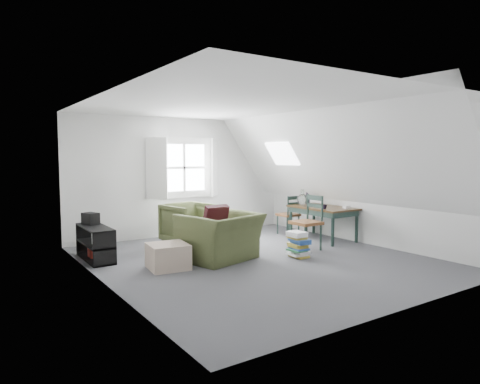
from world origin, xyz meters
TOP-DOWN VIEW (x-y plane):
  - floor at (0.00, 0.00)m, footprint 5.50×5.50m
  - ceiling at (0.00, 0.00)m, footprint 5.50×5.50m
  - wall_back at (0.00, 2.75)m, footprint 5.00×0.00m
  - wall_front at (0.00, -2.75)m, footprint 5.00×0.00m
  - wall_left at (-2.50, 0.00)m, footprint 0.00×5.50m
  - wall_right at (2.50, 0.00)m, footprint 0.00×5.50m
  - slope_left at (-1.55, 0.00)m, footprint 3.19×5.50m
  - slope_right at (1.55, 0.00)m, footprint 3.19×5.50m
  - dormer_window at (0.00, 2.68)m, footprint 1.71×0.35m
  - skylight at (1.55, 1.30)m, footprint 0.35×0.75m
  - armchair_near at (-0.53, 0.34)m, footprint 1.40×1.30m
  - armchair_far at (-0.38, 1.72)m, footprint 0.99×1.01m
  - throw_pillow at (-0.53, 0.49)m, footprint 0.41×0.25m
  - ottoman at (-1.47, 0.32)m, footprint 0.63×0.63m
  - dining_table at (2.09, 0.65)m, footprint 0.81×1.34m
  - demijohn at (1.94, 1.10)m, footprint 0.23×0.23m
  - vase_twigs at (2.19, 1.20)m, footprint 0.08×0.09m
  - cup at (1.84, 0.35)m, footprint 0.11×0.11m
  - paper_box at (2.29, 0.20)m, footprint 0.14×0.09m
  - dining_chair_far at (1.89, 1.45)m, footprint 0.40×0.40m
  - dining_chair_near at (1.19, 0.12)m, footprint 0.46×0.46m
  - media_shelf at (-2.23, 1.46)m, footprint 0.36×1.08m
  - electronics_box at (-2.23, 1.74)m, footprint 0.27×0.31m
  - magazine_stack at (0.65, -0.23)m, footprint 0.32×0.38m

SIDE VIEW (x-z plane):
  - floor at x=0.00m, z-range 0.00..0.00m
  - armchair_near at x=-0.53m, z-range -0.38..0.38m
  - armchair_far at x=-0.38m, z-range -0.40..0.40m
  - ottoman at x=-1.47m, z-range 0.00..0.38m
  - magazine_stack at x=0.65m, z-range 0.00..0.43m
  - media_shelf at x=-2.23m, z-range -0.03..0.53m
  - dining_chair_far at x=1.89m, z-range 0.02..0.87m
  - dining_chair_near at x=1.19m, z-range 0.02..1.01m
  - dining_table at x=2.09m, z-range 0.25..0.92m
  - electronics_box at x=-2.23m, z-range 0.54..0.75m
  - cup at x=1.84m, z-range 0.63..0.71m
  - throw_pillow at x=-0.53m, z-range 0.48..0.90m
  - paper_box at x=2.29m, z-range 0.67..0.72m
  - demijohn at x=1.94m, z-range 0.64..0.96m
  - vase_twigs at x=2.19m, z-range 0.50..1.13m
  - wall_back at x=0.00m, z-range -1.25..3.75m
  - wall_front at x=0.00m, z-range -1.25..3.75m
  - wall_left at x=-2.50m, z-range -1.50..4.00m
  - wall_right at x=2.50m, z-range -1.50..4.00m
  - dormer_window at x=0.00m, z-range 0.80..2.10m
  - skylight at x=1.55m, z-range 1.51..1.98m
  - slope_left at x=-1.55m, z-range -0.47..4.02m
  - slope_right at x=1.55m, z-range -0.47..4.02m
  - ceiling at x=0.00m, z-range 2.50..2.50m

